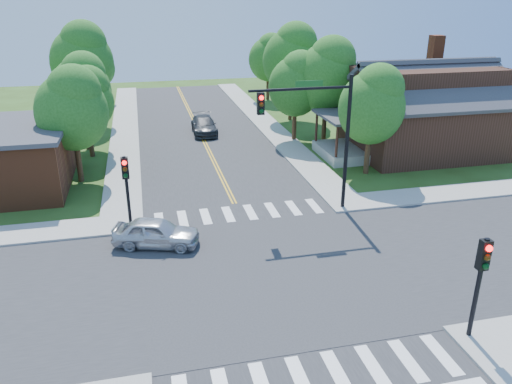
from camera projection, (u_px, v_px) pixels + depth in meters
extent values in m
plane|color=#314916|center=(268.00, 273.00, 20.91)|extent=(100.00, 100.00, 0.00)
cube|color=#2D2D30|center=(268.00, 273.00, 20.90)|extent=(10.00, 90.00, 0.04)
cube|color=#2D2D30|center=(268.00, 273.00, 20.90)|extent=(90.00, 10.00, 0.04)
cube|color=#2D2D30|center=(268.00, 273.00, 20.91)|extent=(10.20, 10.20, 0.06)
cube|color=#9E9B93|center=(265.00, 122.00, 44.74)|extent=(2.20, 40.00, 0.14)
cube|color=#9E9B93|center=(125.00, 130.00, 42.17)|extent=(2.20, 40.00, 0.14)
cube|color=white|center=(159.00, 221.00, 25.60)|extent=(0.45, 2.00, 0.01)
cube|color=white|center=(183.00, 218.00, 25.86)|extent=(0.45, 2.00, 0.01)
cube|color=white|center=(206.00, 216.00, 26.11)|extent=(0.45, 2.00, 0.01)
cube|color=white|center=(228.00, 214.00, 26.36)|extent=(0.45, 2.00, 0.01)
cube|color=white|center=(250.00, 212.00, 26.62)|extent=(0.45, 2.00, 0.01)
cube|color=white|center=(272.00, 210.00, 26.87)|extent=(0.45, 2.00, 0.01)
cube|color=white|center=(293.00, 208.00, 27.12)|extent=(0.45, 2.00, 0.01)
cube|color=white|center=(314.00, 206.00, 27.37)|extent=(0.45, 2.00, 0.01)
cube|color=white|center=(300.00, 379.00, 15.16)|extent=(0.45, 2.00, 0.01)
cube|color=white|center=(337.00, 372.00, 15.42)|extent=(0.45, 2.00, 0.01)
cube|color=white|center=(373.00, 366.00, 15.67)|extent=(0.45, 2.00, 0.01)
cube|color=white|center=(408.00, 360.00, 15.92)|extent=(0.45, 2.00, 0.01)
cube|color=white|center=(441.00, 354.00, 16.18)|extent=(0.45, 2.00, 0.01)
cube|color=yellow|center=(194.00, 123.00, 44.58)|extent=(0.10, 37.50, 0.01)
cube|color=yellow|center=(196.00, 123.00, 44.62)|extent=(0.10, 37.50, 0.01)
cylinder|color=black|center=(347.00, 145.00, 25.80)|extent=(0.20, 0.20, 7.20)
cylinder|color=black|center=(301.00, 89.00, 24.13)|extent=(5.20, 0.14, 0.14)
cube|color=#19591E|center=(309.00, 84.00, 24.07)|extent=(1.40, 0.04, 0.30)
cube|color=black|center=(261.00, 104.00, 23.94)|extent=(0.34, 0.28, 1.05)
sphere|color=#FF0C0C|center=(261.00, 98.00, 23.67)|extent=(0.22, 0.22, 0.22)
sphere|color=#3F2605|center=(261.00, 105.00, 23.79)|extent=(0.22, 0.22, 0.22)
sphere|color=#05330F|center=(261.00, 111.00, 23.91)|extent=(0.22, 0.22, 0.22)
cylinder|color=black|center=(477.00, 290.00, 16.32)|extent=(0.16, 0.16, 3.80)
cube|color=black|center=(484.00, 255.00, 15.82)|extent=(0.34, 0.28, 1.05)
sphere|color=#FF0C0C|center=(489.00, 248.00, 15.55)|extent=(0.22, 0.22, 0.22)
sphere|color=#3F2605|center=(487.00, 257.00, 15.67)|extent=(0.22, 0.22, 0.22)
sphere|color=#05330F|center=(486.00, 266.00, 15.79)|extent=(0.22, 0.22, 0.22)
cylinder|color=black|center=(128.00, 194.00, 24.07)|extent=(0.16, 0.16, 3.80)
cube|color=black|center=(125.00, 168.00, 23.58)|extent=(0.34, 0.28, 1.05)
sphere|color=#FF0C0C|center=(124.00, 163.00, 23.31)|extent=(0.22, 0.22, 0.22)
sphere|color=#3F2605|center=(125.00, 169.00, 23.43)|extent=(0.22, 0.22, 0.22)
sphere|color=#05330F|center=(126.00, 176.00, 23.55)|extent=(0.22, 0.22, 0.22)
cube|color=#321B11|center=(422.00, 125.00, 36.19)|extent=(10.00, 8.00, 4.00)
cube|color=#9E9B93|center=(340.00, 152.00, 35.48)|extent=(2.60, 4.50, 0.70)
cylinder|color=#321B11|center=(337.00, 144.00, 32.97)|extent=(0.18, 0.18, 2.50)
cylinder|color=#321B11|center=(316.00, 129.00, 36.58)|extent=(0.18, 0.18, 2.50)
cube|color=#38383D|center=(342.00, 116.00, 34.50)|extent=(2.80, 4.80, 0.18)
cube|color=brown|center=(430.00, 93.00, 39.29)|extent=(0.90, 0.90, 7.11)
cylinder|color=#382314|center=(367.00, 154.00, 31.95)|extent=(0.34, 0.34, 2.62)
ellipsoid|color=#225A1A|center=(371.00, 108.00, 30.84)|extent=(4.14, 3.94, 4.56)
sphere|color=#225A1A|center=(379.00, 88.00, 30.25)|extent=(3.04, 3.04, 3.04)
cylinder|color=#382314|center=(324.00, 123.00, 38.62)|extent=(0.34, 0.34, 3.02)
ellipsoid|color=#225A1A|center=(327.00, 78.00, 37.34)|extent=(4.76, 4.53, 5.24)
sphere|color=#225A1A|center=(332.00, 59.00, 36.69)|extent=(3.49, 3.49, 3.49)
cylinder|color=#382314|center=(290.00, 102.00, 45.33)|extent=(0.34, 0.34, 3.23)
ellipsoid|color=#225A1A|center=(291.00, 61.00, 43.96)|extent=(5.10, 4.85, 5.61)
sphere|color=#225A1A|center=(296.00, 43.00, 43.27)|extent=(3.74, 3.74, 3.74)
cylinder|color=#382314|center=(268.00, 88.00, 53.95)|extent=(0.34, 0.34, 2.62)
ellipsoid|color=#225A1A|center=(268.00, 59.00, 52.84)|extent=(4.14, 3.93, 4.55)
sphere|color=#225A1A|center=(271.00, 47.00, 52.26)|extent=(3.04, 3.04, 3.04)
cylinder|color=#382314|center=(79.00, 161.00, 30.58)|extent=(0.34, 0.34, 2.68)
ellipsoid|color=#225A1A|center=(72.00, 112.00, 29.45)|extent=(4.23, 4.02, 4.65)
sphere|color=#225A1A|center=(74.00, 91.00, 28.86)|extent=(3.10, 3.10, 3.10)
cylinder|color=#382314|center=(87.00, 132.00, 36.88)|extent=(0.34, 0.34, 2.67)
ellipsoid|color=#225A1A|center=(81.00, 91.00, 35.75)|extent=(4.22, 4.01, 4.65)
sphere|color=#225A1A|center=(83.00, 73.00, 35.15)|extent=(3.10, 3.10, 3.10)
cylinder|color=#382314|center=(88.00, 106.00, 43.59)|extent=(0.34, 0.34, 3.31)
ellipsoid|color=#225A1A|center=(82.00, 62.00, 42.19)|extent=(5.23, 4.97, 5.75)
sphere|color=#225A1A|center=(83.00, 43.00, 41.49)|extent=(3.84, 3.84, 3.84)
cylinder|color=#382314|center=(100.00, 93.00, 52.25)|extent=(0.34, 0.34, 2.23)
ellipsoid|color=#225A1A|center=(97.00, 68.00, 51.31)|extent=(3.52, 3.35, 3.88)
sphere|color=#225A1A|center=(99.00, 58.00, 50.79)|extent=(2.58, 2.58, 2.58)
cylinder|color=#382314|center=(294.00, 125.00, 38.97)|extent=(0.34, 0.34, 2.61)
ellipsoid|color=#225A1A|center=(295.00, 87.00, 37.87)|extent=(4.12, 3.91, 4.53)
sphere|color=#225A1A|center=(301.00, 70.00, 37.29)|extent=(3.02, 3.02, 3.02)
cylinder|color=#382314|center=(91.00, 140.00, 35.30)|extent=(0.34, 0.34, 2.40)
ellipsoid|color=#225A1A|center=(86.00, 102.00, 34.28)|extent=(3.79, 3.60, 4.17)
sphere|color=#225A1A|center=(88.00, 86.00, 33.74)|extent=(2.78, 2.78, 2.78)
imported|color=silver|center=(156.00, 233.00, 22.88)|extent=(3.86, 4.86, 1.34)
imported|color=#303235|center=(204.00, 126.00, 41.17)|extent=(2.18, 4.81, 1.37)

